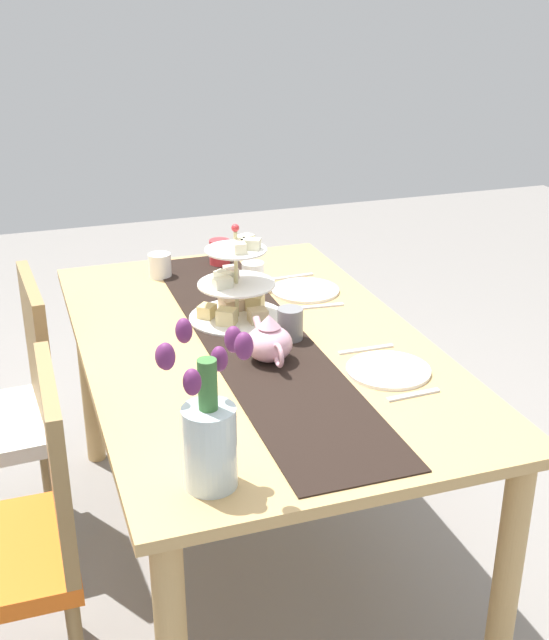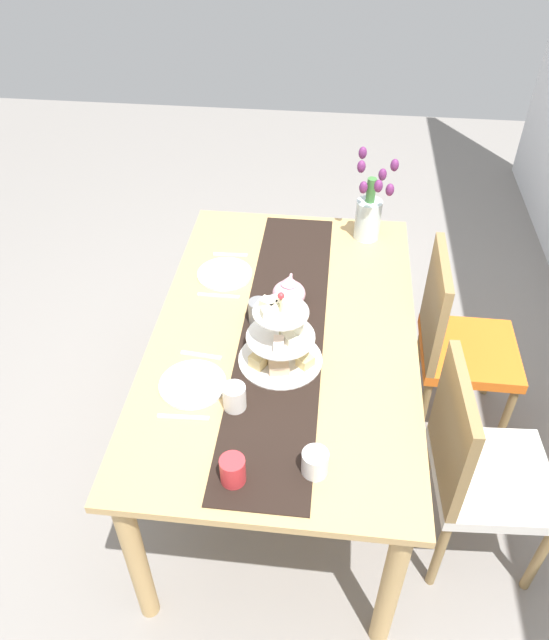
# 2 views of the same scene
# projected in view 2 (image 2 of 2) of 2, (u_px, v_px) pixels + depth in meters

# --- Properties ---
(ground_plane) EXTENTS (8.00, 8.00, 0.00)m
(ground_plane) POSITION_uv_depth(u_px,v_px,m) (283.00, 455.00, 2.83)
(ground_plane) COLOR gray
(dining_table) EXTENTS (1.64, 0.99, 0.78)m
(dining_table) POSITION_uv_depth(u_px,v_px,m) (285.00, 349.00, 2.39)
(dining_table) COLOR tan
(dining_table) RESTS_ON ground_plane
(chair_left) EXTENTS (0.42, 0.42, 0.91)m
(chair_left) POSITION_uv_depth(u_px,v_px,m) (455.00, 339.00, 2.68)
(chair_left) COLOR olive
(chair_left) RESTS_ON ground_plane
(chair_right) EXTENTS (0.44, 0.44, 0.91)m
(chair_right) POSITION_uv_depth(u_px,v_px,m) (476.00, 465.00, 2.18)
(chair_right) COLOR olive
(chair_right) RESTS_ON ground_plane
(table_runner) EXTENTS (1.57, 0.31, 0.00)m
(table_runner) POSITION_uv_depth(u_px,v_px,m) (283.00, 329.00, 2.32)
(table_runner) COLOR black
(table_runner) RESTS_ON dining_table
(tiered_cake_stand) EXTENTS (0.30, 0.30, 0.30)m
(tiered_cake_stand) POSITION_uv_depth(u_px,v_px,m) (280.00, 343.00, 2.13)
(tiered_cake_stand) COLOR beige
(tiered_cake_stand) RESTS_ON table_runner
(teapot) EXTENTS (0.24, 0.13, 0.14)m
(teapot) POSITION_uv_depth(u_px,v_px,m) (289.00, 293.00, 2.40)
(teapot) COLOR #E5A8BC
(teapot) RESTS_ON table_runner
(tulip_vase) EXTENTS (0.24, 0.18, 0.39)m
(tulip_vase) POSITION_uv_depth(u_px,v_px,m) (369.00, 211.00, 2.71)
(tulip_vase) COLOR silver
(tulip_vase) RESTS_ON dining_table
(cream_jug) EXTENTS (0.08, 0.08, 0.08)m
(cream_jug) POSITION_uv_depth(u_px,v_px,m) (315.00, 463.00, 1.81)
(cream_jug) COLOR white
(cream_jug) RESTS_ON dining_table
(dinner_plate_left) EXTENTS (0.23, 0.23, 0.01)m
(dinner_plate_left) POSITION_uv_depth(u_px,v_px,m) (225.00, 274.00, 2.58)
(dinner_plate_left) COLOR white
(dinner_plate_left) RESTS_ON dining_table
(fork_left) EXTENTS (0.02, 0.15, 0.01)m
(fork_left) POSITION_uv_depth(u_px,v_px,m) (230.00, 255.00, 2.69)
(fork_left) COLOR silver
(fork_left) RESTS_ON dining_table
(knife_left) EXTENTS (0.01, 0.17, 0.01)m
(knife_left) POSITION_uv_depth(u_px,v_px,m) (219.00, 296.00, 2.47)
(knife_left) COLOR silver
(knife_left) RESTS_ON dining_table
(dinner_plate_right) EXTENTS (0.23, 0.23, 0.01)m
(dinner_plate_right) POSITION_uv_depth(u_px,v_px,m) (193.00, 384.00, 2.10)
(dinner_plate_right) COLOR white
(dinner_plate_right) RESTS_ON dining_table
(fork_right) EXTENTS (0.03, 0.15, 0.01)m
(fork_right) POSITION_uv_depth(u_px,v_px,m) (201.00, 355.00, 2.21)
(fork_right) COLOR silver
(fork_right) RESTS_ON dining_table
(knife_right) EXTENTS (0.02, 0.17, 0.01)m
(knife_right) POSITION_uv_depth(u_px,v_px,m) (183.00, 417.00, 1.99)
(knife_right) COLOR silver
(knife_right) RESTS_ON dining_table
(mug_grey) EXTENTS (0.08, 0.08, 0.09)m
(mug_grey) POSITION_uv_depth(u_px,v_px,m) (259.00, 312.00, 2.32)
(mug_grey) COLOR slate
(mug_grey) RESTS_ON table_runner
(mug_white_text) EXTENTS (0.08, 0.08, 0.09)m
(mug_white_text) POSITION_uv_depth(u_px,v_px,m) (235.00, 397.00, 2.00)
(mug_white_text) COLOR white
(mug_white_text) RESTS_ON dining_table
(mug_orange) EXTENTS (0.08, 0.08, 0.09)m
(mug_orange) POSITION_uv_depth(u_px,v_px,m) (233.00, 471.00, 1.78)
(mug_orange) COLOR red
(mug_orange) RESTS_ON dining_table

